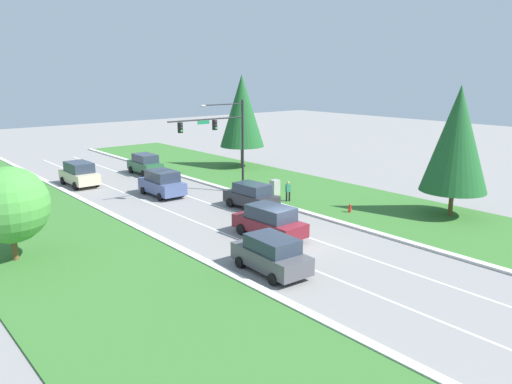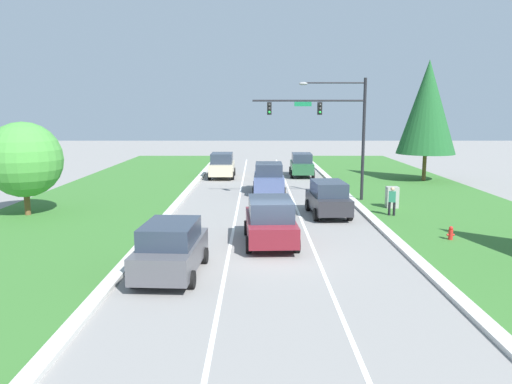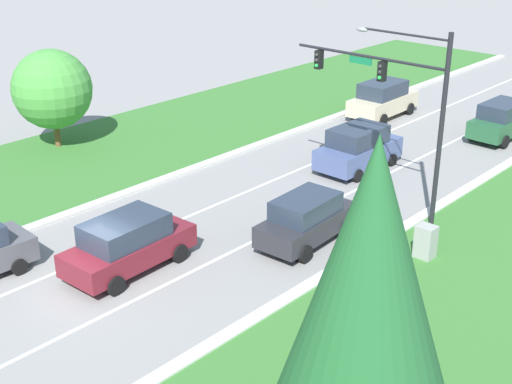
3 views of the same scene
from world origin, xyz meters
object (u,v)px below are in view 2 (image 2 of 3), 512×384
at_px(conifer_far_right_tree, 428,107).
at_px(graphite_suv, 172,248).
at_px(oak_near_left_tree, 25,160).
at_px(slate_blue_suv, 270,178).
at_px(fire_hydrant, 452,234).
at_px(charcoal_suv, 329,198).
at_px(burgundy_suv, 271,221).
at_px(champagne_suv, 223,165).
at_px(forest_suv, 302,165).
at_px(traffic_signal_mast, 333,120).
at_px(pedestrian, 393,200).
at_px(utility_cabinet, 393,198).

bearing_deg(conifer_far_right_tree, graphite_suv, -125.32).
bearing_deg(conifer_far_right_tree, oak_near_left_tree, -152.49).
height_order(slate_blue_suv, conifer_far_right_tree, conifer_far_right_tree).
bearing_deg(oak_near_left_tree, fire_hydrant, -14.22).
height_order(graphite_suv, charcoal_suv, charcoal_suv).
height_order(fire_hydrant, conifer_far_right_tree, conifer_far_right_tree).
height_order(burgundy_suv, graphite_suv, burgundy_suv).
height_order(oak_near_left_tree, conifer_far_right_tree, conifer_far_right_tree).
height_order(champagne_suv, forest_suv, champagne_suv).
distance_m(traffic_signal_mast, oak_near_left_tree, 18.50).
xyz_separation_m(burgundy_suv, slate_blue_suv, (0.29, 14.05, 0.04)).
relative_size(burgundy_suv, oak_near_left_tree, 0.95).
distance_m(forest_suv, oak_near_left_tree, 24.38).
bearing_deg(champagne_suv, fire_hydrant, -62.20).
relative_size(forest_suv, fire_hydrant, 6.63).
xyz_separation_m(burgundy_suv, graphite_suv, (-3.68, -4.31, -0.06)).
xyz_separation_m(oak_near_left_tree, conifer_far_right_tree, (26.92, 14.02, 2.96)).
distance_m(forest_suv, pedestrian, 17.89).
distance_m(charcoal_suv, utility_cabinet, 4.58).
xyz_separation_m(traffic_signal_mast, forest_suv, (-0.77, 12.53, -4.19)).
xyz_separation_m(burgundy_suv, oak_near_left_tree, (-13.47, 5.85, 2.15)).
height_order(traffic_signal_mast, burgundy_suv, traffic_signal_mast).
relative_size(traffic_signal_mast, fire_hydrant, 11.33).
distance_m(burgundy_suv, forest_suv, 23.49).
xyz_separation_m(utility_cabinet, pedestrian, (-0.63, -2.29, 0.26)).
relative_size(charcoal_suv, champagne_suv, 0.93).
distance_m(pedestrian, conifer_far_right_tree, 16.48).
distance_m(burgundy_suv, slate_blue_suv, 14.06).
relative_size(utility_cabinet, conifer_far_right_tree, 0.14).
bearing_deg(champagne_suv, oak_near_left_tree, -121.40).
bearing_deg(traffic_signal_mast, graphite_suv, -117.91).
relative_size(traffic_signal_mast, slate_blue_suv, 1.66).
distance_m(fire_hydrant, conifer_far_right_tree, 21.03).
relative_size(burgundy_suv, graphite_suv, 1.08).
bearing_deg(pedestrian, conifer_far_right_tree, -100.69).
height_order(utility_cabinet, oak_near_left_tree, oak_near_left_tree).
bearing_deg(fire_hydrant, burgundy_suv, -177.45).
distance_m(graphite_suv, conifer_far_right_tree, 30.09).
height_order(charcoal_suv, slate_blue_suv, slate_blue_suv).
xyz_separation_m(slate_blue_suv, utility_cabinet, (7.28, -6.09, -0.41)).
bearing_deg(traffic_signal_mast, charcoal_suv, -100.10).
bearing_deg(forest_suv, fire_hydrant, -76.97).
xyz_separation_m(graphite_suv, slate_blue_suv, (3.97, 18.36, 0.10)).
relative_size(burgundy_suv, conifer_far_right_tree, 0.50).
bearing_deg(graphite_suv, oak_near_left_tree, 137.07).
bearing_deg(fire_hydrant, traffic_signal_mast, 110.80).
bearing_deg(graphite_suv, charcoal_suv, 58.58).
bearing_deg(forest_suv, pedestrian, -77.48).
bearing_deg(traffic_signal_mast, conifer_far_right_tree, 44.97).
height_order(slate_blue_suv, oak_near_left_tree, oak_near_left_tree).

